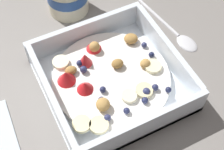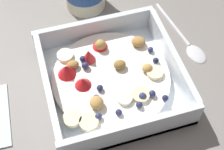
# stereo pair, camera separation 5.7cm
# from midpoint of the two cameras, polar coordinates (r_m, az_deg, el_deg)

# --- Properties ---
(ground_plane) EXTENTS (2.40, 2.40, 0.00)m
(ground_plane) POSITION_cam_midpoint_polar(r_m,az_deg,el_deg) (0.60, -3.19, -1.35)
(ground_plane) COLOR gray
(fruit_bowl) EXTENTS (0.23, 0.23, 0.06)m
(fruit_bowl) POSITION_cam_midpoint_polar(r_m,az_deg,el_deg) (0.58, -3.00, -0.87)
(fruit_bowl) COLOR white
(fruit_bowl) RESTS_ON ground
(spoon) EXTENTS (0.05, 0.17, 0.01)m
(spoon) POSITION_cam_midpoint_polar(r_m,az_deg,el_deg) (0.67, 8.73, 6.74)
(spoon) COLOR silver
(spoon) RESTS_ON ground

